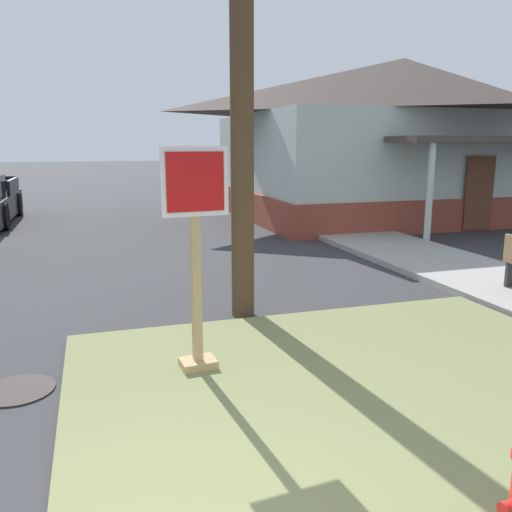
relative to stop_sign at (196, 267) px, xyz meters
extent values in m
cube|color=olive|center=(1.49, -1.32, -1.11)|extent=(5.66, 5.39, 0.08)
cube|color=#9E9B93|center=(5.52, 2.21, -1.09)|extent=(2.20, 14.10, 0.12)
cylinder|color=red|center=(1.03, -3.13, -0.68)|extent=(0.08, 0.09, 0.09)
cube|color=tan|center=(0.00, 0.01, 0.03)|extent=(0.10, 0.10, 2.19)
cube|color=tan|center=(0.00, 0.01, -1.03)|extent=(0.38, 0.31, 0.08)
cube|color=white|center=(0.00, -0.04, 0.85)|extent=(0.67, 0.07, 0.67)
cube|color=red|center=(0.00, -0.05, 0.85)|extent=(0.57, 0.06, 0.57)
cylinder|color=black|center=(-1.76, 0.16, -1.14)|extent=(0.70, 0.70, 0.02)
cube|color=black|center=(-3.36, 13.46, -0.09)|extent=(0.12, 2.29, 0.44)
cylinder|color=black|center=(-3.35, 10.87, -0.77)|extent=(0.27, 0.76, 0.76)
cylinder|color=black|center=(-3.37, 14.14, -0.77)|extent=(0.27, 0.76, 0.76)
cube|color=brown|center=(9.17, 10.88, -0.70)|extent=(10.93, 7.99, 0.90)
cube|color=#B2C1B7|center=(9.17, 10.88, 0.95)|extent=(10.71, 7.83, 2.40)
pyramid|color=#423833|center=(9.17, 10.88, 3.07)|extent=(11.47, 8.39, 1.84)
cube|color=#423833|center=(9.17, 6.19, 1.33)|extent=(6.01, 1.40, 0.16)
cylinder|color=#B2C1B7|center=(6.71, 5.64, 0.09)|extent=(0.16, 0.16, 2.47)
cube|color=brown|center=(9.17, 6.87, -0.10)|extent=(0.90, 0.06, 2.00)
camera|label=1|loc=(-0.95, -5.02, 1.19)|focal=36.76mm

